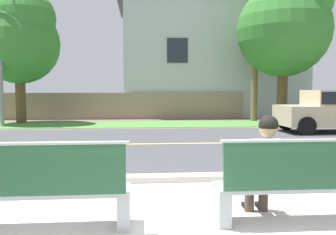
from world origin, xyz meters
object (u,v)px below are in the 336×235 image
Objects in this scene: seated_person_white at (265,164)px; shade_tree_left at (287,23)px; bench_right at (298,185)px; shade_tree_far_left at (21,38)px; bench_left at (43,191)px; streetlamp at (1,29)px.

seated_person_white is 14.02m from shade_tree_left.
bench_right is at bearing -112.23° from shade_tree_left.
shade_tree_left is at bearing -2.20° from shade_tree_far_left.
bench_left is 15.37m from shade_tree_left.
shade_tree_far_left is (0.41, 1.21, -0.16)m from streetlamp.
streetlamp is at bearing 122.73° from bench_right.
shade_tree_left is (12.23, -0.47, 0.74)m from shade_tree_far_left.
shade_tree_left reaches higher than shade_tree_far_left.
bench_left is at bearing -71.64° from shade_tree_far_left.
bench_right is at bearing -61.15° from shade_tree_far_left.
seated_person_white is 0.21× the size of shade_tree_far_left.
bench_right is 0.26× the size of shade_tree_left.
bench_right is at bearing -27.41° from seated_person_white.
bench_left is 1.00× the size of bench_right.
seated_person_white is (2.51, 0.17, 0.22)m from bench_left.
seated_person_white reaches higher than bench_left.
bench_right is 0.43m from seated_person_white.
shade_tree_left is (5.43, 12.31, 3.97)m from seated_person_white.
shade_tree_far_left is at bearing 71.29° from streetlamp.
bench_left is 2.52m from seated_person_white.
shade_tree_left reaches higher than bench_left.
streetlamp reaches higher than bench_left.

